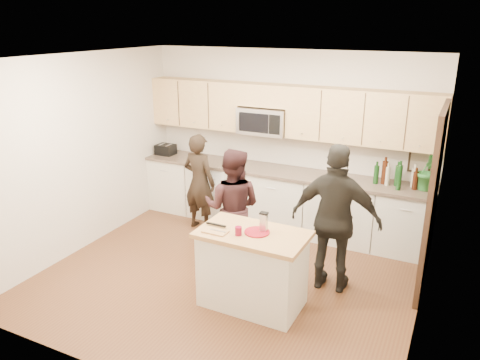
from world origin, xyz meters
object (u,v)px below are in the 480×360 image
at_px(woman_left, 199,182).
at_px(island, 252,269).
at_px(toaster, 166,149).
at_px(woman_center, 232,208).
at_px(woman_right, 336,219).

bearing_deg(woman_left, island, 142.44).
height_order(toaster, woman_left, woman_left).
bearing_deg(woman_center, island, 117.89).
bearing_deg(woman_right, toaster, -25.03).
xyz_separation_m(toaster, woman_left, (0.97, -0.54, -0.27)).
bearing_deg(woman_left, woman_center, 147.75).
height_order(toaster, woman_right, woman_right).
relative_size(island, woman_right, 0.67).
height_order(woman_center, woman_right, woman_right).
distance_m(island, woman_right, 1.13).
bearing_deg(woman_right, woman_left, -21.96).
distance_m(toaster, woman_right, 3.56).
xyz_separation_m(island, toaster, (-2.57, 2.09, 0.57)).
relative_size(toaster, woman_center, 0.19).
distance_m(woman_left, woman_center, 1.22).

